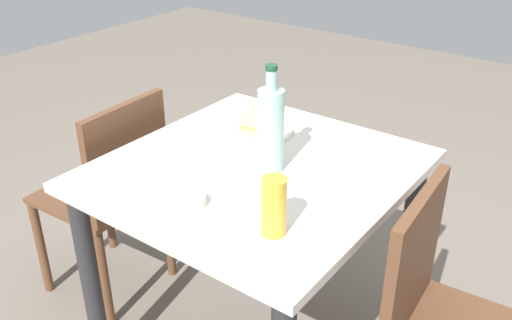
# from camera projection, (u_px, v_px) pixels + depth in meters

# --- Properties ---
(dining_table) EXTENTS (0.91, 0.86, 0.76)m
(dining_table) POSITION_uv_depth(u_px,v_px,m) (256.00, 202.00, 1.78)
(dining_table) COLOR beige
(dining_table) RESTS_ON ground
(chair_near) EXTENTS (0.42, 0.42, 0.85)m
(chair_near) POSITION_uv_depth(u_px,v_px,m) (113.00, 189.00, 2.13)
(chair_near) COLOR brown
(chair_near) RESTS_ON ground
(plate_near) EXTENTS (0.26, 0.26, 0.01)m
(plate_near) POSITION_uv_depth(u_px,v_px,m) (256.00, 130.00, 1.94)
(plate_near) COLOR silver
(plate_near) RESTS_ON dining_table
(baguette_sandwich_near) EXTENTS (0.20, 0.13, 0.07)m
(baguette_sandwich_near) POSITION_uv_depth(u_px,v_px,m) (256.00, 119.00, 1.92)
(baguette_sandwich_near) COLOR #DBB77A
(baguette_sandwich_near) RESTS_ON plate_near
(knife_near) EXTENTS (0.17, 0.09, 0.01)m
(knife_near) POSITION_uv_depth(u_px,v_px,m) (273.00, 127.00, 1.93)
(knife_near) COLOR silver
(knife_near) RESTS_ON plate_near
(water_bottle) EXTENTS (0.08, 0.08, 0.33)m
(water_bottle) POSITION_uv_depth(u_px,v_px,m) (271.00, 129.00, 1.64)
(water_bottle) COLOR #99C6B7
(water_bottle) RESTS_ON dining_table
(beer_glass) EXTENTS (0.06, 0.06, 0.16)m
(beer_glass) POSITION_uv_depth(u_px,v_px,m) (274.00, 206.00, 1.37)
(beer_glass) COLOR gold
(beer_glass) RESTS_ON dining_table
(olive_bowl) EXTENTS (0.09, 0.09, 0.03)m
(olive_bowl) POSITION_uv_depth(u_px,v_px,m) (189.00, 200.00, 1.52)
(olive_bowl) COLOR silver
(olive_bowl) RESTS_ON dining_table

